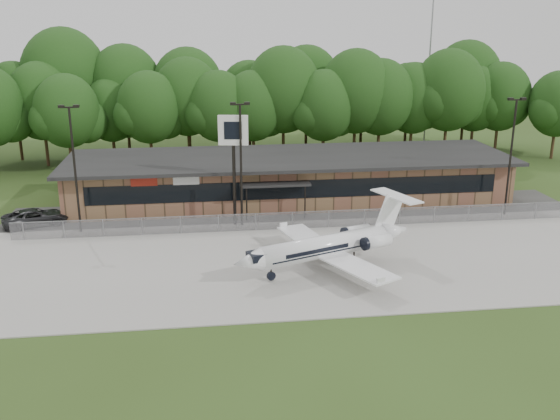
{
  "coord_description": "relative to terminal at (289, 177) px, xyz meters",
  "views": [
    {
      "loc": [
        -8.16,
        -32.62,
        16.45
      ],
      "look_at": [
        -2.41,
        12.0,
        2.65
      ],
      "focal_mm": 40.0,
      "sensor_mm": 36.0,
      "label": 1
    }
  ],
  "objects": [
    {
      "name": "business_jet",
      "position": [
        0.32,
        -17.54,
        -0.52
      ],
      "size": [
        13.56,
        12.12,
        4.64
      ],
      "rotation": [
        0.0,
        0.0,
        0.37
      ],
      "color": "white",
      "rests_on": "ground"
    },
    {
      "name": "light_pole_left",
      "position": [
        -18.0,
        -7.44,
        3.8
      ],
      "size": [
        1.55,
        0.3,
        10.23
      ],
      "color": "black",
      "rests_on": "ground"
    },
    {
      "name": "terminal",
      "position": [
        0.0,
        0.0,
        0.0
      ],
      "size": [
        41.0,
        11.65,
        4.3
      ],
      "color": "brown",
      "rests_on": "ground"
    },
    {
      "name": "light_pole_mid",
      "position": [
        -5.0,
        -7.44,
        3.8
      ],
      "size": [
        1.55,
        0.3,
        10.23
      ],
      "color": "black",
      "rests_on": "ground"
    },
    {
      "name": "treeline",
      "position": [
        0.0,
        18.06,
        5.32
      ],
      "size": [
        72.0,
        12.0,
        15.0
      ],
      "primitive_type": null,
      "color": "#163611",
      "rests_on": "ground"
    },
    {
      "name": "fence",
      "position": [
        0.0,
        -8.94,
        -1.4
      ],
      "size": [
        46.0,
        0.04,
        1.52
      ],
      "color": "gray",
      "rests_on": "ground"
    },
    {
      "name": "suv",
      "position": [
        -22.0,
        -5.22,
        -1.45
      ],
      "size": [
        5.76,
        4.18,
        1.45
      ],
      "primitive_type": "imported",
      "rotation": [
        0.0,
        0.0,
        1.95
      ],
      "color": "#2A2B2D",
      "rests_on": "ground"
    },
    {
      "name": "apron",
      "position": [
        0.0,
        -15.94,
        -2.14
      ],
      "size": [
        64.0,
        18.0,
        0.08
      ],
      "primitive_type": "cube",
      "color": "#9E9B93",
      "rests_on": "ground"
    },
    {
      "name": "parking_lot",
      "position": [
        0.0,
        -4.44,
        -2.15
      ],
      "size": [
        50.0,
        9.0,
        0.06
      ],
      "primitive_type": "cube",
      "color": "#383835",
      "rests_on": "ground"
    },
    {
      "name": "ground",
      "position": [
        0.0,
        -23.94,
        -2.18
      ],
      "size": [
        160.0,
        160.0,
        0.0
      ],
      "primitive_type": "plane",
      "color": "#304518",
      "rests_on": "ground"
    },
    {
      "name": "light_pole_right",
      "position": [
        18.0,
        -7.44,
        3.8
      ],
      "size": [
        1.55,
        0.3,
        10.23
      ],
      "color": "black",
      "rests_on": "ground"
    },
    {
      "name": "radio_mast",
      "position": [
        22.0,
        24.06,
        10.32
      ],
      "size": [
        0.2,
        0.2,
        25.0
      ],
      "primitive_type": "cylinder",
      "color": "gray",
      "rests_on": "ground"
    },
    {
      "name": "pole_sign",
      "position": [
        -5.56,
        -7.15,
        4.84
      ],
      "size": [
        2.42,
        0.62,
        9.17
      ],
      "rotation": [
        0.0,
        0.0,
        -0.15
      ],
      "color": "black",
      "rests_on": "ground"
    }
  ]
}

